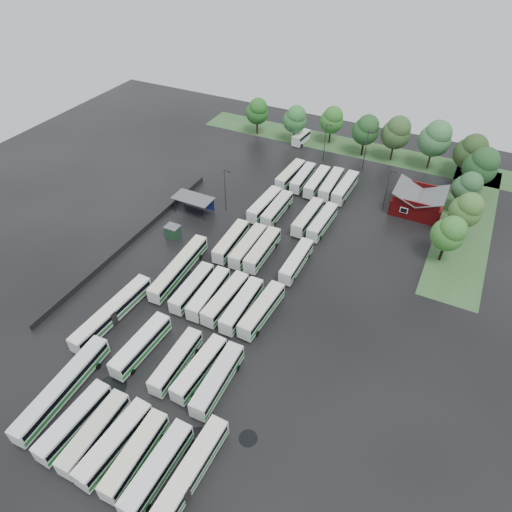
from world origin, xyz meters
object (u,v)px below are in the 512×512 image
at_px(brick_building, 418,203).
at_px(minibus, 301,137).
at_px(artic_bus_west_a, 63,387).
at_px(artic_bus_east, 183,484).

height_order(brick_building, minibus, brick_building).
bearing_deg(brick_building, artic_bus_west_a, -116.81).
relative_size(artic_bus_east, minibus, 2.56).
height_order(brick_building, artic_bus_east, brick_building).
bearing_deg(artic_bus_east, artic_bus_west_a, 171.72).
bearing_deg(artic_bus_west_a, minibus, 87.58).
bearing_deg(artic_bus_west_a, artic_bus_east, -11.56).
bearing_deg(minibus, brick_building, -23.34).
xyz_separation_m(brick_building, artic_bus_east, (-11.93, -69.11, -0.17)).
xyz_separation_m(artic_bus_east, minibus, (-21.61, 87.56, -0.18)).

